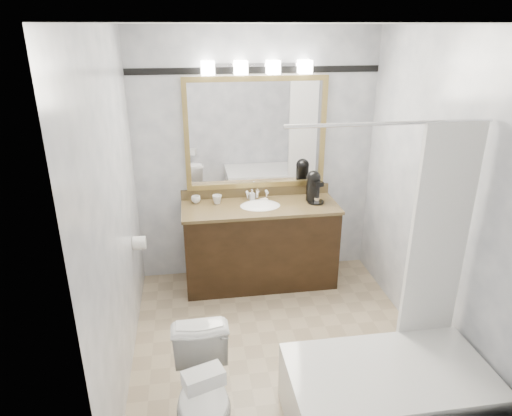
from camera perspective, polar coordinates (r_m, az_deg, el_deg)
The scene contains 14 objects.
room at distance 3.38m, azimuth 3.29°, elevation 0.35°, with size 2.42×2.62×2.52m.
vanity at distance 4.62m, azimuth 0.50°, elevation -4.38°, with size 1.53×0.58×0.97m.
mirror at distance 4.52m, azimuth 0.00°, elevation 9.24°, with size 1.40×0.04×1.10m.
vanity_light_bar at distance 4.37m, azimuth 0.12°, elevation 17.22°, with size 1.02×0.14×0.12m.
accent_stripe at distance 4.44m, azimuth -0.02°, elevation 16.86°, with size 2.40×0.01×0.06m, color black.
bathtub at distance 3.33m, azimuth 16.34°, elevation -20.72°, with size 1.30×0.75×1.96m.
tp_roll at distance 4.17m, azimuth -14.37°, elevation -4.24°, with size 0.12×0.12×0.11m, color white.
toilet at distance 3.11m, azimuth -6.51°, elevation -22.13°, with size 0.38×0.66×0.68m, color white.
tissue_box at distance 2.64m, azimuth -6.58°, elevation -20.40°, with size 0.22×0.12×0.09m, color white.
coffee_maker at distance 4.55m, azimuth 7.21°, elevation 2.77°, with size 0.17×0.20×0.32m.
cup_left at distance 4.55m, azimuth -7.52°, elevation 1.07°, with size 0.09×0.09×0.07m, color white.
cup_right at distance 4.51m, azimuth -4.88°, elevation 1.09°, with size 0.09×0.09×0.09m, color white.
soap_bottle_a at distance 4.59m, azimuth -0.50°, elevation 1.68°, with size 0.05×0.05×0.11m, color white.
soap_bar at distance 4.57m, azimuth 0.98°, elevation 1.03°, with size 0.07×0.05×0.02m, color beige.
Camera 1 is at (-0.67, -3.07, 2.49)m, focal length 32.00 mm.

